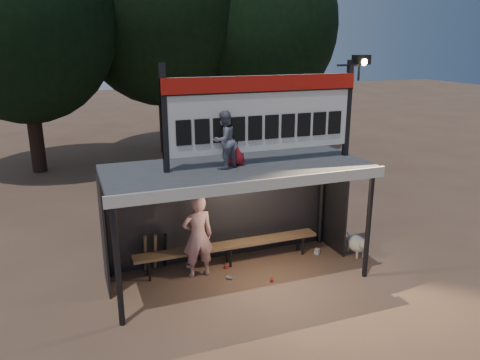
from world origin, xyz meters
The scene contains 12 objects.
ground centered at (0.00, 0.00, 0.00)m, with size 80.00×80.00×0.00m, color brown.
player centered at (-0.73, 0.31, 0.86)m, with size 0.63×0.41×1.72m, color silver.
child_a centered at (-0.30, -0.10, 2.85)m, with size 0.51×0.40×1.06m, color slate.
child_b centered at (-0.02, 0.05, 2.78)m, with size 0.45×0.30×0.93m, color maroon.
dugout_shelter centered at (0.00, 0.24, 1.85)m, with size 5.10×2.08×2.32m.
scoreboard_assembly centered at (0.56, -0.01, 3.32)m, with size 4.10×0.27×1.99m.
bench centered at (0.00, 0.55, 0.43)m, with size 4.00×0.35×0.48m.
tree_left centered at (-4.00, 10.00, 5.51)m, with size 6.46×6.46×9.27m.
tree_right centered at (5.00, 10.50, 5.19)m, with size 6.08×6.08×8.72m.
dog centered at (2.80, -0.02, 0.28)m, with size 0.36×0.81×0.49m.
bats centered at (-1.50, 0.82, 0.43)m, with size 0.48×0.33×0.84m.
litter centered at (0.61, 0.23, 0.04)m, with size 3.03×1.24×0.08m.
Camera 1 is at (-2.95, -7.99, 4.56)m, focal length 35.00 mm.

